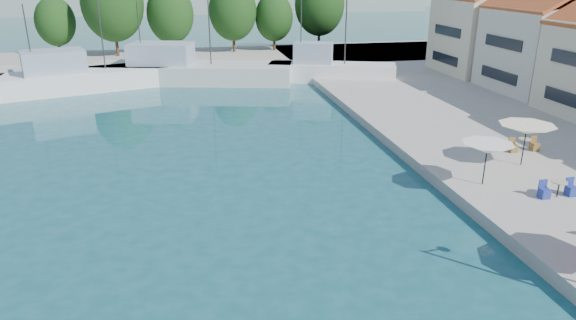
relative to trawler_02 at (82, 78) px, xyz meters
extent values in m
cube|color=#AAA29A|center=(7.54, 14.11, -0.77)|extent=(90.00, 16.00, 0.60)
cube|color=silver|center=(39.54, -10.89, 3.03)|extent=(8.00, 8.50, 7.00)
cube|color=beige|center=(39.54, -1.89, 3.28)|extent=(8.60, 8.50, 7.50)
cube|color=white|center=(0.43, 0.14, -0.37)|extent=(17.94, 9.63, 2.20)
cube|color=#92A2B4|center=(-2.05, -0.66, 1.73)|extent=(6.03, 4.91, 2.00)
cylinder|color=#2D2D2D|center=(2.09, 0.67, 4.73)|extent=(0.12, 0.12, 8.00)
cylinder|color=#2D2D2D|center=(-3.71, -1.19, 3.73)|extent=(0.10, 0.10, 6.00)
cube|color=silver|center=(10.06, 1.67, -0.37)|extent=(20.24, 9.71, 2.20)
cube|color=#92A2B4|center=(7.21, 2.39, 1.73)|extent=(6.65, 5.23, 2.00)
cylinder|color=#2D2D2D|center=(11.96, 1.19, 4.73)|extent=(0.12, 0.12, 8.00)
cylinder|color=#2D2D2D|center=(5.31, 2.86, 3.73)|extent=(0.10, 0.10, 6.00)
cube|color=silver|center=(23.71, -0.79, -0.37)|extent=(12.79, 7.22, 2.20)
cube|color=#92A2B4|center=(21.96, -0.16, 1.73)|extent=(4.35, 3.59, 2.00)
cylinder|color=#2D2D2D|center=(24.88, -1.21, 4.73)|extent=(0.12, 0.12, 8.00)
cylinder|color=#2D2D2D|center=(20.78, 0.25, 3.73)|extent=(0.10, 0.10, 6.00)
cylinder|color=#3F2B19|center=(-5.69, 18.69, 1.08)|extent=(0.36, 0.36, 3.10)
ellipsoid|color=#153E13|center=(-5.69, 18.69, 3.56)|extent=(4.71, 4.71, 5.89)
cylinder|color=#3F2B19|center=(1.44, 16.61, 1.93)|extent=(0.36, 0.36, 4.80)
ellipsoid|color=#153E13|center=(1.44, 16.61, 5.77)|extent=(7.29, 7.29, 9.12)
cylinder|color=#3F2B19|center=(8.08, 16.83, 1.40)|extent=(0.36, 0.36, 3.73)
ellipsoid|color=#153E13|center=(8.08, 16.83, 4.38)|extent=(5.66, 5.66, 7.08)
cylinder|color=#3F2B19|center=(15.79, 17.24, 1.51)|extent=(0.36, 0.36, 3.95)
ellipsoid|color=#153E13|center=(15.79, 17.24, 4.67)|extent=(6.01, 6.01, 7.51)
cylinder|color=#3F2B19|center=(21.14, 17.70, 1.15)|extent=(0.36, 0.36, 3.23)
ellipsoid|color=#153E13|center=(21.14, 17.70, 3.73)|extent=(4.91, 4.91, 6.14)
cylinder|color=#3F2B19|center=(27.52, 18.96, 1.71)|extent=(0.36, 0.36, 4.35)
ellipsoid|color=#153E13|center=(27.52, 18.96, 5.19)|extent=(6.62, 6.62, 8.27)
cylinder|color=black|center=(23.29, -29.09, 0.59)|extent=(0.06, 0.06, 2.12)
cone|color=white|center=(23.29, -29.09, 1.40)|extent=(2.47, 2.47, 0.50)
cylinder|color=black|center=(26.81, -27.02, 0.65)|extent=(0.06, 0.06, 2.24)
cone|color=#FFFAC6|center=(26.81, -27.02, 1.53)|extent=(2.92, 2.92, 0.50)
cylinder|color=black|center=(25.86, -31.10, -0.10)|extent=(0.06, 0.06, 0.74)
cylinder|color=tan|center=(25.86, -31.10, 0.27)|extent=(0.70, 0.70, 0.04)
cube|color=navy|center=(26.56, -31.10, -0.24)|extent=(0.42, 0.42, 0.46)
cube|color=navy|center=(25.16, -31.10, -0.24)|extent=(0.42, 0.42, 0.46)
cylinder|color=black|center=(28.27, -25.10, -0.10)|extent=(0.06, 0.06, 0.74)
cylinder|color=tan|center=(28.27, -25.10, 0.27)|extent=(0.70, 0.70, 0.04)
cube|color=brown|center=(28.97, -25.10, -0.24)|extent=(0.42, 0.42, 0.46)
cube|color=brown|center=(27.57, -25.10, -0.24)|extent=(0.42, 0.42, 0.46)
camera|label=1|loc=(9.43, -49.86, 9.32)|focal=32.00mm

